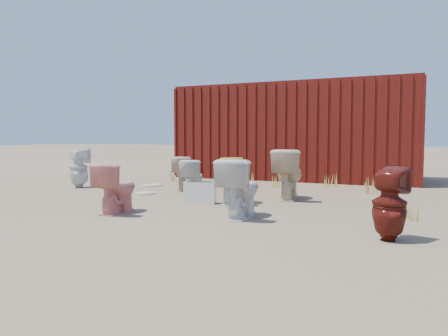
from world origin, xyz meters
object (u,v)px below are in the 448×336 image
at_px(toilet_front_pink, 117,188).
at_px(toilet_front_c, 240,188).
at_px(toilet_back_beige_right, 288,174).
at_px(toilet_back_beige_left, 184,173).
at_px(toilet_front_maroon, 390,204).
at_px(shipping_container, 298,132).
at_px(toilet_back_yellowlid, 231,181).
at_px(loose_tank, 200,193).
at_px(toilet_back_a, 79,168).
at_px(toilet_front_a, 193,178).

distance_m(toilet_front_pink, toilet_front_c, 1.76).
relative_size(toilet_front_c, toilet_back_beige_right, 0.91).
height_order(toilet_front_pink, toilet_back_beige_left, toilet_front_pink).
bearing_deg(toilet_front_maroon, toilet_front_pink, 13.03).
bearing_deg(toilet_front_c, toilet_front_maroon, 160.51).
relative_size(shipping_container, toilet_back_beige_right, 6.97).
xyz_separation_m(toilet_back_yellowlid, loose_tank, (-0.45, -0.23, -0.18)).
bearing_deg(toilet_back_a, toilet_front_a, -159.08).
distance_m(toilet_front_a, toilet_back_beige_right, 1.73).
bearing_deg(toilet_back_beige_right, toilet_front_maroon, 117.42).
distance_m(toilet_front_a, toilet_front_maroon, 4.13).
height_order(toilet_front_c, loose_tank, toilet_front_c).
height_order(toilet_front_a, toilet_back_beige_left, toilet_back_beige_left).
distance_m(toilet_back_a, loose_tank, 3.51).
distance_m(toilet_front_c, toilet_back_beige_right, 1.93).
height_order(toilet_back_beige_left, toilet_back_yellowlid, toilet_back_yellowlid).
xyz_separation_m(toilet_front_c, loose_tank, (-1.07, 0.86, -0.22)).
bearing_deg(toilet_back_beige_left, toilet_back_beige_right, 150.85).
height_order(shipping_container, toilet_front_a, shipping_container).
bearing_deg(toilet_front_maroon, loose_tank, -10.33).
xyz_separation_m(shipping_container, toilet_front_maroon, (2.74, -6.48, -0.82)).
relative_size(toilet_front_maroon, toilet_back_a, 0.91).
bearing_deg(shipping_container, toilet_back_a, -130.90).
bearing_deg(toilet_front_a, toilet_front_pink, 69.03).
bearing_deg(toilet_front_pink, toilet_back_yellowlid, -130.97).
distance_m(shipping_container, toilet_back_beige_left, 3.94).
distance_m(toilet_front_c, toilet_front_maroon, 1.98).
xyz_separation_m(toilet_front_pink, toilet_back_a, (-2.74, 2.17, 0.06)).
distance_m(toilet_front_pink, toilet_back_beige_right, 2.95).
relative_size(toilet_front_a, toilet_back_beige_right, 0.77).
height_order(toilet_front_c, toilet_back_a, toilet_back_a).
bearing_deg(toilet_back_yellowlid, toilet_front_pink, 46.77).
height_order(toilet_front_a, toilet_front_maroon, toilet_front_maroon).
height_order(toilet_back_yellowlid, loose_tank, toilet_back_yellowlid).
relative_size(toilet_front_a, toilet_back_yellowlid, 0.94).
relative_size(toilet_front_a, toilet_front_c, 0.85).
distance_m(toilet_back_beige_left, toilet_back_beige_right, 2.33).
relative_size(shipping_container, toilet_front_pink, 8.41).
height_order(toilet_front_pink, toilet_front_maroon, toilet_front_maroon).
bearing_deg(toilet_back_yellowlid, toilet_back_a, -17.15).
bearing_deg(toilet_front_maroon, toilet_back_a, -4.70).
bearing_deg(shipping_container, toilet_back_beige_right, -76.91).
bearing_deg(toilet_back_a, toilet_back_beige_right, -153.87).
distance_m(shipping_container, loose_tank, 5.16).
bearing_deg(toilet_front_c, loose_tank, -41.68).
distance_m(shipping_container, toilet_front_pink, 6.44).
xyz_separation_m(toilet_front_pink, toilet_front_c, (1.71, 0.42, 0.04)).
bearing_deg(shipping_container, toilet_front_a, -100.12).
bearing_deg(toilet_front_pink, shipping_container, -102.79).
bearing_deg(toilet_back_beige_left, toilet_front_pink, 80.95).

